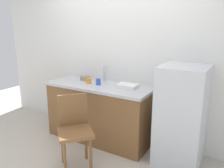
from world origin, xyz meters
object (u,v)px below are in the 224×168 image
at_px(chair, 75,128).
at_px(dish_tray, 127,86).
at_px(terracotta_bowl, 85,78).
at_px(cup_orange, 89,81).
at_px(cup_blue, 98,82).
at_px(refrigerator, 181,116).

bearing_deg(chair, dish_tray, 21.31).
bearing_deg(terracotta_bowl, chair, -60.75).
bearing_deg(cup_orange, chair, -67.43).
relative_size(terracotta_bowl, cup_orange, 2.13).
bearing_deg(cup_blue, cup_orange, -179.37).
distance_m(cup_orange, cup_blue, 0.17).
xyz_separation_m(chair, cup_blue, (-0.13, 0.72, 0.41)).
bearing_deg(terracotta_bowl, cup_orange, -39.03).
relative_size(dish_tray, terracotta_bowl, 1.69).
bearing_deg(chair, refrigerator, -13.22).
relative_size(terracotta_bowl, cup_blue, 1.80).
distance_m(dish_tray, terracotta_bowl, 0.80).
xyz_separation_m(refrigerator, chair, (-1.09, -0.74, -0.13)).
distance_m(refrigerator, cup_blue, 1.25).
xyz_separation_m(chair, dish_tray, (0.31, 0.79, 0.39)).
relative_size(refrigerator, dish_tray, 4.47).
bearing_deg(chair, cup_orange, 65.15).
relative_size(chair, dish_tray, 3.18).
bearing_deg(refrigerator, terracotta_bowl, 175.31).
distance_m(dish_tray, cup_blue, 0.44).
relative_size(dish_tray, cup_blue, 3.04).
bearing_deg(cup_orange, dish_tray, 7.20).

